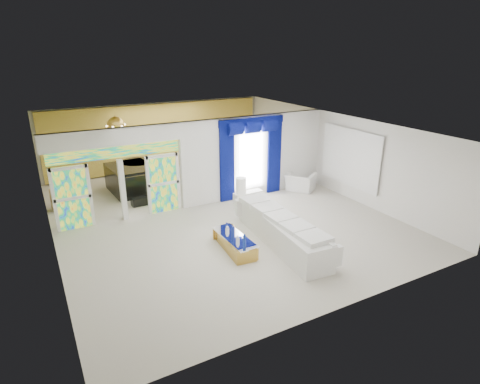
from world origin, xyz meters
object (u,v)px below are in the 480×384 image
coffee_table (234,243)px  console_table (248,197)px  white_sofa (281,231)px  armchair (300,182)px  grand_piano (131,179)px

coffee_table → console_table: coffee_table is taller
white_sofa → armchair: 4.64m
white_sofa → armchair: bearing=51.7°
coffee_table → grand_piano: grand_piano is taller
console_table → white_sofa: bearing=-103.6°
coffee_table → grand_piano: size_ratio=0.86×
white_sofa → coffee_table: 1.40m
armchair → grand_piano: (-5.83, 3.06, 0.16)m
white_sofa → grand_piano: bearing=117.4°
coffee_table → white_sofa: bearing=-12.5°
armchair → grand_piano: 6.58m
coffee_table → armchair: (4.54, 3.07, 0.15)m
coffee_table → armchair: bearing=34.1°
coffee_table → console_table: 3.69m
coffee_table → grand_piano: (-1.29, 6.12, 0.31)m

